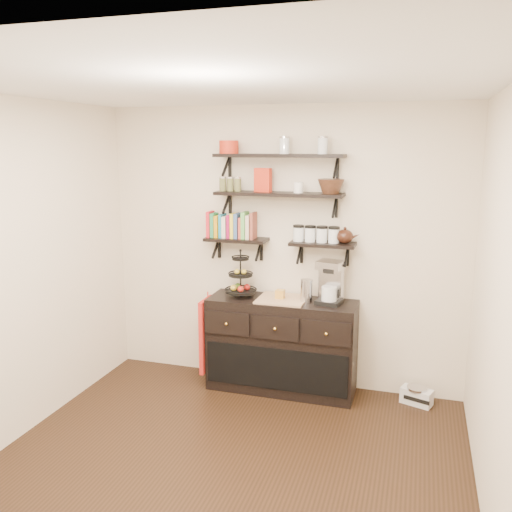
% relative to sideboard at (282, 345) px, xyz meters
% --- Properties ---
extents(floor, '(3.50, 3.50, 0.00)m').
position_rel_sideboard_xyz_m(floor, '(-0.07, -1.51, -0.45)').
color(floor, black).
rests_on(floor, ground).
extents(ceiling, '(3.50, 3.50, 0.02)m').
position_rel_sideboard_xyz_m(ceiling, '(-0.07, -1.51, 2.25)').
color(ceiling, white).
rests_on(ceiling, back_wall).
extents(back_wall, '(3.50, 0.02, 2.70)m').
position_rel_sideboard_xyz_m(back_wall, '(-0.07, 0.24, 0.90)').
color(back_wall, beige).
rests_on(back_wall, ground).
extents(left_wall, '(0.02, 3.50, 2.70)m').
position_rel_sideboard_xyz_m(left_wall, '(-1.82, -1.51, 0.90)').
color(left_wall, beige).
rests_on(left_wall, ground).
extents(right_wall, '(0.02, 3.50, 2.70)m').
position_rel_sideboard_xyz_m(right_wall, '(1.68, -1.51, 0.90)').
color(right_wall, beige).
rests_on(right_wall, ground).
extents(shelf_top, '(1.20, 0.27, 0.23)m').
position_rel_sideboard_xyz_m(shelf_top, '(-0.07, 0.10, 1.78)').
color(shelf_top, black).
rests_on(shelf_top, back_wall).
extents(shelf_mid, '(1.20, 0.27, 0.23)m').
position_rel_sideboard_xyz_m(shelf_mid, '(-0.07, 0.10, 1.43)').
color(shelf_mid, black).
rests_on(shelf_mid, back_wall).
extents(shelf_low_left, '(0.60, 0.25, 0.23)m').
position_rel_sideboard_xyz_m(shelf_low_left, '(-0.49, 0.12, 0.98)').
color(shelf_low_left, black).
rests_on(shelf_low_left, back_wall).
extents(shelf_low_right, '(0.60, 0.25, 0.23)m').
position_rel_sideboard_xyz_m(shelf_low_right, '(0.35, 0.12, 0.98)').
color(shelf_low_right, black).
rests_on(shelf_low_right, back_wall).
extents(cookbooks, '(0.43, 0.15, 0.26)m').
position_rel_sideboard_xyz_m(cookbooks, '(-0.54, 0.12, 1.11)').
color(cookbooks, red).
rests_on(cookbooks, shelf_low_left).
extents(glass_canisters, '(0.43, 0.10, 0.13)m').
position_rel_sideboard_xyz_m(glass_canisters, '(0.29, 0.12, 1.06)').
color(glass_canisters, silver).
rests_on(glass_canisters, shelf_low_right).
extents(sideboard, '(1.40, 0.50, 0.92)m').
position_rel_sideboard_xyz_m(sideboard, '(0.00, 0.00, 0.00)').
color(sideboard, black).
rests_on(sideboard, floor).
extents(fruit_stand, '(0.30, 0.30, 0.44)m').
position_rel_sideboard_xyz_m(fruit_stand, '(-0.41, 0.00, 0.60)').
color(fruit_stand, black).
rests_on(fruit_stand, sideboard).
extents(candle, '(0.08, 0.08, 0.08)m').
position_rel_sideboard_xyz_m(candle, '(-0.02, 0.00, 0.50)').
color(candle, '#BD852B').
rests_on(candle, sideboard).
extents(coffee_maker, '(0.25, 0.25, 0.40)m').
position_rel_sideboard_xyz_m(coffee_maker, '(0.45, 0.03, 0.64)').
color(coffee_maker, black).
rests_on(coffee_maker, sideboard).
extents(thermal_carafe, '(0.11, 0.11, 0.22)m').
position_rel_sideboard_xyz_m(thermal_carafe, '(0.24, -0.02, 0.56)').
color(thermal_carafe, silver).
rests_on(thermal_carafe, sideboard).
extents(apron, '(0.04, 0.31, 0.72)m').
position_rel_sideboard_xyz_m(apron, '(-0.73, -0.10, 0.06)').
color(apron, '#B31317').
rests_on(apron, sideboard).
extents(radio, '(0.30, 0.23, 0.17)m').
position_rel_sideboard_xyz_m(radio, '(1.26, 0.06, -0.37)').
color(radio, silver).
rests_on(radio, floor).
extents(recipe_box, '(0.17, 0.09, 0.22)m').
position_rel_sideboard_xyz_m(recipe_box, '(-0.22, 0.10, 1.56)').
color(recipe_box, red).
rests_on(recipe_box, shelf_mid).
extents(walnut_bowl, '(0.24, 0.24, 0.13)m').
position_rel_sideboard_xyz_m(walnut_bowl, '(0.41, 0.10, 1.51)').
color(walnut_bowl, black).
rests_on(walnut_bowl, shelf_mid).
extents(ramekins, '(0.09, 0.09, 0.10)m').
position_rel_sideboard_xyz_m(ramekins, '(0.12, 0.10, 1.50)').
color(ramekins, white).
rests_on(ramekins, shelf_mid).
extents(teapot, '(0.23, 0.18, 0.15)m').
position_rel_sideboard_xyz_m(teapot, '(0.55, 0.12, 1.07)').
color(teapot, black).
rests_on(teapot, shelf_low_right).
extents(red_pot, '(0.18, 0.18, 0.12)m').
position_rel_sideboard_xyz_m(red_pot, '(-0.55, 0.10, 1.86)').
color(red_pot, red).
rests_on(red_pot, shelf_top).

